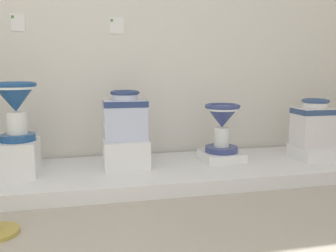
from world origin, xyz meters
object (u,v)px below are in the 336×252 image
plinth_block_pale_glazed (126,153)px  antique_toilet_central_ornate (222,121)px  antique_toilet_pale_glazed (125,115)px  plinth_block_leftmost (19,158)px  plinth_block_central_ornate (221,156)px  antique_toilet_rightmost (314,122)px  info_placard_second (116,25)px  plinth_block_rightmost (312,152)px  antique_toilet_leftmost (15,103)px  info_placard_first (18,22)px

plinth_block_pale_glazed → antique_toilet_central_ornate: 0.92m
antique_toilet_pale_glazed → plinth_block_leftmost: bearing=-176.1°
plinth_block_pale_glazed → antique_toilet_pale_glazed: size_ratio=0.90×
plinth_block_central_ornate → antique_toilet_rightmost: bearing=-9.5°
antique_toilet_pale_glazed → info_placard_second: 0.91m
antique_toilet_rightmost → info_placard_second: (-1.77, 0.57, 0.90)m
plinth_block_pale_glazed → antique_toilet_rightmost: size_ratio=0.86×
info_placard_second → plinth_block_pale_glazed: bearing=-87.4°
plinth_block_pale_glazed → antique_toilet_rightmost: 1.77m
plinth_block_central_ornate → antique_toilet_rightmost: (0.86, -0.14, 0.31)m
plinth_block_pale_glazed → antique_toilet_rightmost: bearing=-3.9°
antique_toilet_pale_glazed → info_placard_second: bearing=92.6°
plinth_block_rightmost → antique_toilet_rightmost: size_ratio=0.79×
plinth_block_pale_glazed → plinth_block_central_ornate: bearing=1.5°
plinth_block_rightmost → info_placard_second: 2.20m
plinth_block_central_ornate → plinth_block_rightmost: size_ratio=1.05×
antique_toilet_leftmost → antique_toilet_rightmost: antique_toilet_leftmost is taller
antique_toilet_leftmost → plinth_block_pale_glazed: antique_toilet_leftmost is taller
info_placard_first → plinth_block_leftmost: bearing=-86.2°
antique_toilet_pale_glazed → antique_toilet_central_ornate: size_ratio=0.94×
antique_toilet_rightmost → info_placard_second: 2.06m
plinth_block_central_ornate → antique_toilet_central_ornate: bearing=90.0°
plinth_block_central_ornate → antique_toilet_central_ornate: antique_toilet_central_ornate is taller
plinth_block_central_ornate → plinth_block_rightmost: 0.87m
plinth_block_leftmost → antique_toilet_central_ornate: bearing=2.7°
plinth_block_leftmost → info_placard_first: (-0.03, 0.50, 1.11)m
plinth_block_leftmost → plinth_block_pale_glazed: 0.86m
antique_toilet_central_ornate → plinth_block_rightmost: 0.92m
info_placard_second → antique_toilet_leftmost: bearing=-148.9°
plinth_block_central_ornate → antique_toilet_central_ornate: (0.00, 0.00, 0.32)m
plinth_block_rightmost → info_placard_second: size_ratio=2.28×
antique_toilet_leftmost → plinth_block_central_ornate: antique_toilet_leftmost is taller
plinth_block_leftmost → plinth_block_rightmost: 2.60m
plinth_block_leftmost → info_placard_first: bearing=93.8°
plinth_block_leftmost → plinth_block_central_ornate: 1.75m
plinth_block_leftmost → antique_toilet_leftmost: size_ratio=0.80×
plinth_block_rightmost → info_placard_first: bearing=167.9°
antique_toilet_pale_glazed → plinth_block_central_ornate: 0.98m
antique_toilet_central_ornate → info_placard_first: 2.03m
antique_toilet_pale_glazed → antique_toilet_rightmost: bearing=-3.9°
antique_toilet_rightmost → info_placard_second: info_placard_second is taller
antique_toilet_central_ornate → info_placard_first: (-1.78, 0.42, 0.88)m
antique_toilet_leftmost → plinth_block_rightmost: size_ratio=1.32×
plinth_block_leftmost → antique_toilet_pale_glazed: 0.91m
plinth_block_pale_glazed → info_placard_second: (-0.02, 0.45, 1.12)m
info_placard_first → info_placard_second: (0.87, 0.00, -0.00)m
info_placard_second → info_placard_first: bearing=-180.0°
plinth_block_leftmost → info_placard_first: 1.22m
antique_toilet_leftmost → antique_toilet_rightmost: size_ratio=1.04×
plinth_block_rightmost → info_placard_first: size_ratio=2.33×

